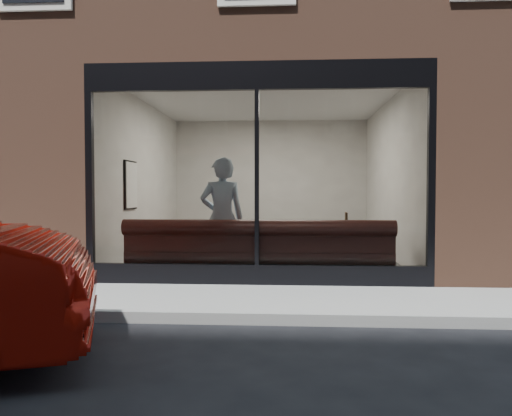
# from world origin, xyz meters

# --- Properties ---
(ground) EXTENTS (120.00, 120.00, 0.00)m
(ground) POSITION_xyz_m (0.00, 0.00, 0.00)
(ground) COLOR black
(ground) RESTS_ON ground
(sidewalk_near) EXTENTS (40.00, 2.00, 0.01)m
(sidewalk_near) POSITION_xyz_m (0.00, 1.00, 0.01)
(sidewalk_near) COLOR gray
(sidewalk_near) RESTS_ON ground
(kerb_near) EXTENTS (40.00, 0.10, 0.12)m
(kerb_near) POSITION_xyz_m (0.00, -0.05, 0.06)
(kerb_near) COLOR gray
(kerb_near) RESTS_ON ground
(host_building_pier_left) EXTENTS (2.50, 12.00, 3.20)m
(host_building_pier_left) POSITION_xyz_m (-3.75, 8.00, 1.60)
(host_building_pier_left) COLOR brown
(host_building_pier_left) RESTS_ON ground
(host_building_pier_right) EXTENTS (2.50, 12.00, 3.20)m
(host_building_pier_right) POSITION_xyz_m (3.75, 8.00, 1.60)
(host_building_pier_right) COLOR brown
(host_building_pier_right) RESTS_ON ground
(host_building_backfill) EXTENTS (5.00, 6.00, 3.20)m
(host_building_backfill) POSITION_xyz_m (0.00, 11.00, 1.60)
(host_building_backfill) COLOR brown
(host_building_backfill) RESTS_ON ground
(cafe_floor) EXTENTS (6.00, 6.00, 0.00)m
(cafe_floor) POSITION_xyz_m (0.00, 5.00, 0.02)
(cafe_floor) COLOR #2D2D30
(cafe_floor) RESTS_ON ground
(cafe_ceiling) EXTENTS (6.00, 6.00, 0.00)m
(cafe_ceiling) POSITION_xyz_m (0.00, 5.00, 3.19)
(cafe_ceiling) COLOR white
(cafe_ceiling) RESTS_ON host_building_upper
(cafe_wall_back) EXTENTS (5.00, 0.00, 5.00)m
(cafe_wall_back) POSITION_xyz_m (0.00, 7.99, 1.60)
(cafe_wall_back) COLOR beige
(cafe_wall_back) RESTS_ON ground
(cafe_wall_left) EXTENTS (0.00, 6.00, 6.00)m
(cafe_wall_left) POSITION_xyz_m (-2.49, 5.00, 1.60)
(cafe_wall_left) COLOR beige
(cafe_wall_left) RESTS_ON ground
(cafe_wall_right) EXTENTS (0.00, 6.00, 6.00)m
(cafe_wall_right) POSITION_xyz_m (2.49, 5.00, 1.60)
(cafe_wall_right) COLOR beige
(cafe_wall_right) RESTS_ON ground
(storefront_kick) EXTENTS (5.00, 0.10, 0.30)m
(storefront_kick) POSITION_xyz_m (0.00, 2.05, 0.15)
(storefront_kick) COLOR black
(storefront_kick) RESTS_ON ground
(storefront_header) EXTENTS (5.00, 0.10, 0.40)m
(storefront_header) POSITION_xyz_m (0.00, 2.05, 3.00)
(storefront_header) COLOR black
(storefront_header) RESTS_ON host_building_upper
(storefront_mullion) EXTENTS (0.06, 0.10, 2.50)m
(storefront_mullion) POSITION_xyz_m (0.00, 2.05, 1.55)
(storefront_mullion) COLOR black
(storefront_mullion) RESTS_ON storefront_kick
(storefront_glass) EXTENTS (4.80, 0.00, 4.80)m
(storefront_glass) POSITION_xyz_m (0.00, 2.02, 1.55)
(storefront_glass) COLOR white
(storefront_glass) RESTS_ON storefront_kick
(banquette) EXTENTS (4.00, 0.55, 0.45)m
(banquette) POSITION_xyz_m (0.00, 2.45, 0.23)
(banquette) COLOR #3C1B16
(banquette) RESTS_ON cafe_floor
(person) EXTENTS (0.76, 0.57, 1.88)m
(person) POSITION_xyz_m (-0.59, 2.70, 0.94)
(person) COLOR #A8C4DE
(person) RESTS_ON cafe_floor
(cafe_table_left) EXTENTS (0.73, 0.73, 0.04)m
(cafe_table_left) POSITION_xyz_m (-1.20, 3.44, 0.74)
(cafe_table_left) COLOR black
(cafe_table_left) RESTS_ON cafe_floor
(cafe_table_right) EXTENTS (0.71, 0.71, 0.04)m
(cafe_table_right) POSITION_xyz_m (1.78, 3.08, 0.74)
(cafe_table_right) COLOR black
(cafe_table_right) RESTS_ON cafe_floor
(cafe_chair_left) EXTENTS (0.40, 0.40, 0.04)m
(cafe_chair_left) POSITION_xyz_m (-1.00, 3.71, 0.24)
(cafe_chair_left) COLOR black
(cafe_chair_left) RESTS_ON cafe_floor
(cafe_chair_right) EXTENTS (0.41, 0.41, 0.04)m
(cafe_chair_right) POSITION_xyz_m (1.37, 4.49, 0.24)
(cafe_chair_right) COLOR black
(cafe_chair_right) RESTS_ON cafe_floor
(wall_poster) EXTENTS (0.02, 0.63, 0.84)m
(wall_poster) POSITION_xyz_m (-2.45, 4.00, 1.47)
(wall_poster) COLOR white
(wall_poster) RESTS_ON cafe_wall_left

